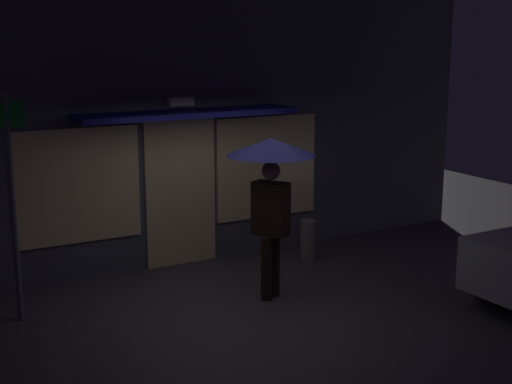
# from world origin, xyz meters

# --- Properties ---
(ground_plane) EXTENTS (18.00, 18.00, 0.00)m
(ground_plane) POSITION_xyz_m (0.00, 0.00, 0.00)
(ground_plane) COLOR #423F44
(building_facade) EXTENTS (10.53, 1.00, 4.24)m
(building_facade) POSITION_xyz_m (-0.00, 2.34, 2.10)
(building_facade) COLOR #4C4C56
(building_facade) RESTS_ON ground
(person_with_umbrella) EXTENTS (1.13, 1.13, 2.12)m
(person_with_umbrella) POSITION_xyz_m (0.43, 0.27, 1.69)
(person_with_umbrella) COLOR black
(person_with_umbrella) RESTS_ON ground
(street_sign_post) EXTENTS (0.40, 0.07, 2.75)m
(street_sign_post) POSITION_xyz_m (-2.60, 1.09, 1.54)
(street_sign_post) COLOR #595B60
(street_sign_post) RESTS_ON ground
(sidewalk_bollard) EXTENTS (0.23, 0.23, 0.64)m
(sidewalk_bollard) POSITION_xyz_m (1.73, 1.35, 0.32)
(sidewalk_bollard) COLOR slate
(sidewalk_bollard) RESTS_ON ground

